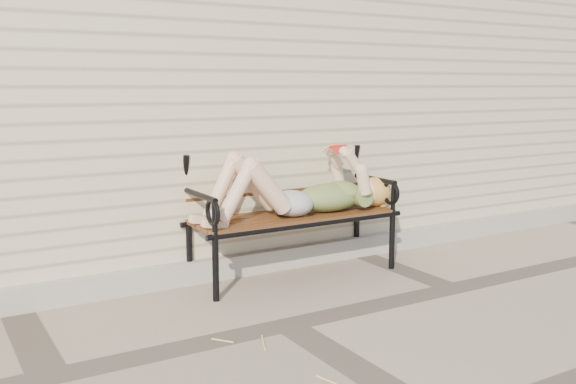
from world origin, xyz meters
TOP-DOWN VIEW (x-y plane):
  - ground at (0.00, 0.00)m, footprint 80.00×80.00m
  - house_wall at (0.00, 3.00)m, footprint 8.00×4.00m
  - foundation_strip at (0.00, 0.97)m, footprint 8.00×0.10m
  - garden_bench at (0.52, 0.87)m, footprint 1.56×0.62m
  - reading_woman at (0.53, 0.75)m, footprint 1.47×0.33m

SIDE VIEW (x-z plane):
  - ground at x=0.00m, z-range 0.00..0.00m
  - foundation_strip at x=0.00m, z-range 0.00..0.15m
  - garden_bench at x=0.52m, z-range 0.06..1.07m
  - reading_woman at x=0.53m, z-range 0.37..0.83m
  - house_wall at x=0.00m, z-range 0.00..3.00m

